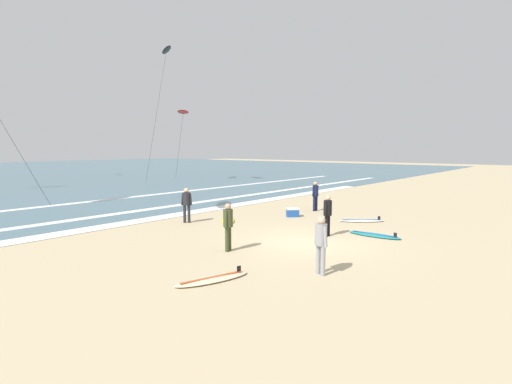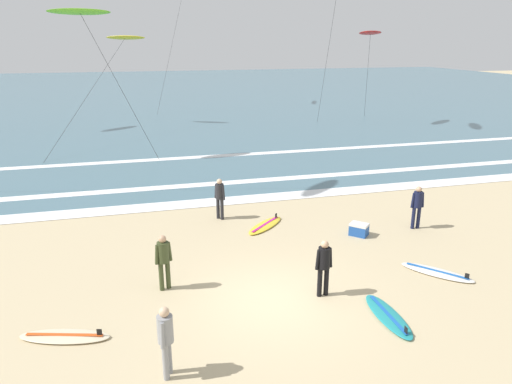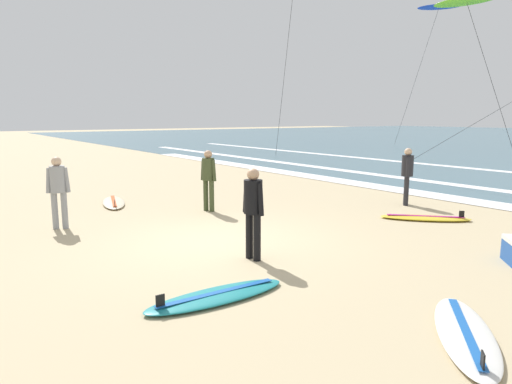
# 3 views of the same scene
# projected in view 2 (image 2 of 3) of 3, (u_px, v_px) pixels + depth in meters

# --- Properties ---
(ground_plane) EXTENTS (160.00, 160.00, 0.00)m
(ground_plane) POSITION_uv_depth(u_px,v_px,m) (275.00, 300.00, 12.66)
(ground_plane) COLOR tan
(ocean_surface) EXTENTS (140.00, 90.00, 0.01)m
(ocean_surface) POSITION_uv_depth(u_px,v_px,m) (155.00, 93.00, 61.32)
(ocean_surface) COLOR #476B7A
(ocean_surface) RESTS_ON ground
(wave_foam_shoreline) EXTENTS (40.70, 1.07, 0.01)m
(wave_foam_shoreline) POSITION_uv_depth(u_px,v_px,m) (216.00, 202.00, 20.23)
(wave_foam_shoreline) COLOR white
(wave_foam_shoreline) RESTS_ON ocean_surface
(wave_foam_mid_break) EXTENTS (58.42, 0.67, 0.01)m
(wave_foam_mid_break) POSITION_uv_depth(u_px,v_px,m) (247.00, 181.00, 23.15)
(wave_foam_mid_break) COLOR white
(wave_foam_mid_break) RESTS_ON ocean_surface
(wave_foam_outer_break) EXTENTS (59.38, 0.67, 0.01)m
(wave_foam_outer_break) POSITION_uv_depth(u_px,v_px,m) (201.00, 157.00, 27.93)
(wave_foam_outer_break) COLOR white
(wave_foam_outer_break) RESTS_ON ocean_surface
(surfer_mid_group) EXTENTS (0.51, 0.32, 1.60)m
(surfer_mid_group) POSITION_uv_depth(u_px,v_px,m) (324.00, 263.00, 12.58)
(surfer_mid_group) COLOR black
(surfer_mid_group) RESTS_ON ground
(surfer_background_far) EXTENTS (0.39, 0.45, 1.60)m
(surfer_background_far) POSITION_uv_depth(u_px,v_px,m) (220.00, 195.00, 18.06)
(surfer_background_far) COLOR #232328
(surfer_background_far) RESTS_ON ground
(surfer_left_near) EXTENTS (0.51, 0.32, 1.60)m
(surfer_left_near) POSITION_uv_depth(u_px,v_px,m) (417.00, 204.00, 17.14)
(surfer_left_near) COLOR #141938
(surfer_left_near) RESTS_ON ground
(surfer_left_far) EXTENTS (0.32, 0.51, 1.60)m
(surfer_left_far) POSITION_uv_depth(u_px,v_px,m) (166.00, 336.00, 9.50)
(surfer_left_far) COLOR gray
(surfer_left_far) RESTS_ON ground
(surfer_foreground_main) EXTENTS (0.51, 0.32, 1.60)m
(surfer_foreground_main) POSITION_uv_depth(u_px,v_px,m) (164.00, 257.00, 12.91)
(surfer_foreground_main) COLOR #384223
(surfer_foreground_main) RESTS_ON ground
(surfboard_right_spare) EXTENTS (1.93, 1.89, 0.25)m
(surfboard_right_spare) POSITION_uv_depth(u_px,v_px,m) (265.00, 225.00, 17.59)
(surfboard_right_spare) COLOR yellow
(surfboard_right_spare) RESTS_ON ground
(surfboard_foreground_flat) EXTENTS (0.64, 2.11, 0.25)m
(surfboard_foreground_flat) POSITION_uv_depth(u_px,v_px,m) (388.00, 316.00, 11.83)
(surfboard_foreground_flat) COLOR teal
(surfboard_foreground_flat) RESTS_ON ground
(surfboard_near_water) EXTENTS (1.82, 1.99, 0.25)m
(surfboard_near_water) POSITION_uv_depth(u_px,v_px,m) (437.00, 272.00, 14.03)
(surfboard_near_water) COLOR silver
(surfboard_near_water) RESTS_ON ground
(surfboard_left_pile) EXTENTS (2.18, 1.16, 0.25)m
(surfboard_left_pile) POSITION_uv_depth(u_px,v_px,m) (65.00, 336.00, 11.01)
(surfboard_left_pile) COLOR beige
(surfboard_left_pile) RESTS_ON ground
(kite_lime_mid_center) EXTENTS (5.22, 1.46, 8.17)m
(kite_lime_mid_center) POSITION_uv_depth(u_px,v_px,m) (80.00, 12.00, 24.76)
(kite_lime_mid_center) COLOR #70C628
(kite_lime_mid_center) RESTS_ON ground
(kite_red_far_right) EXTENTS (3.56, 5.09, 7.28)m
(kite_red_far_right) POSITION_uv_depth(u_px,v_px,m) (370.00, 33.00, 36.56)
(kite_red_far_right) COLOR red
(kite_red_far_right) RESTS_ON ground
(kite_yellow_distant_high) EXTENTS (6.63, 12.84, 6.93)m
(kite_yellow_distant_high) POSITION_uv_depth(u_px,v_px,m) (125.00, 38.00, 36.57)
(kite_yellow_distant_high) COLOR yellow
(kite_yellow_distant_high) RESTS_ON ground
(cooler_box) EXTENTS (0.75, 0.75, 0.44)m
(cooler_box) POSITION_uv_depth(u_px,v_px,m) (359.00, 229.00, 16.75)
(cooler_box) COLOR #1E4C9E
(cooler_box) RESTS_ON ground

